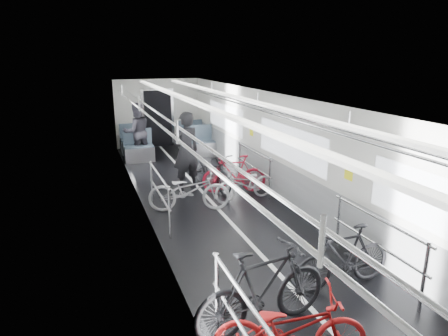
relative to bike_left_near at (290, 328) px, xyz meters
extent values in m
cube|color=black|center=(0.74, 4.10, -0.43)|extent=(3.00, 14.00, 0.01)
cube|color=white|center=(0.74, 4.10, 1.97)|extent=(3.00, 14.00, 0.02)
cube|color=silver|center=(-0.76, 4.10, 0.77)|extent=(0.02, 14.00, 2.40)
cube|color=silver|center=(2.24, 4.10, 0.77)|extent=(0.02, 14.00, 2.40)
cube|color=silver|center=(0.74, 11.10, 0.77)|extent=(3.00, 0.02, 2.40)
cube|color=white|center=(0.74, 4.10, -0.43)|extent=(0.08, 13.80, 0.01)
cube|color=gray|center=(-0.73, 4.10, 0.02)|extent=(0.01, 13.90, 0.90)
cube|color=gray|center=(2.21, 4.10, 0.02)|extent=(0.01, 13.90, 0.90)
cube|color=white|center=(-0.73, 4.10, 0.97)|extent=(0.01, 10.80, 0.75)
cube|color=white|center=(2.21, 4.10, 0.97)|extent=(0.01, 10.80, 0.75)
cube|color=white|center=(0.19, 4.10, 1.91)|extent=(0.14, 13.40, 0.05)
cube|color=white|center=(1.29, 4.10, 1.91)|extent=(0.14, 13.40, 0.05)
cube|color=black|center=(0.74, 11.04, 0.57)|extent=(0.95, 0.10, 2.00)
imported|color=#B51616|center=(0.00, 0.00, 0.00)|extent=(1.74, 1.04, 0.86)
imported|color=black|center=(-0.04, 0.60, 0.11)|extent=(1.87, 0.75, 1.09)
imported|color=#ADAEB2|center=(0.14, 4.62, 0.02)|extent=(1.82, 1.00, 0.91)
imported|color=black|center=(1.43, 1.05, 0.04)|extent=(1.57, 0.47, 0.94)
imported|color=#AEAFB3|center=(1.49, 4.78, -0.03)|extent=(1.58, 0.75, 0.79)
imported|color=#A51427|center=(1.46, 5.38, 0.03)|extent=(1.60, 0.79, 0.92)
imported|color=black|center=(1.03, 5.85, 0.03)|extent=(1.01, 1.85, 0.92)
imported|color=black|center=(0.43, 5.95, 0.54)|extent=(0.80, 0.62, 1.93)
imported|color=#2C2A31|center=(-0.26, 9.32, 0.47)|extent=(0.97, 0.80, 1.80)
camera|label=1|loc=(-1.88, -3.14, 2.78)|focal=32.00mm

